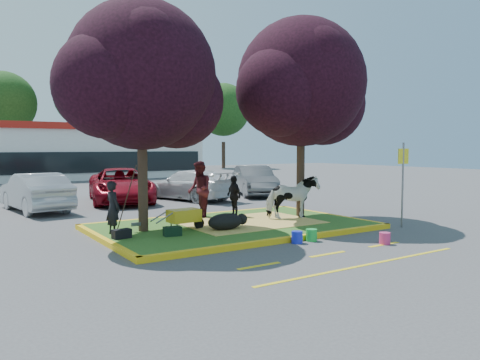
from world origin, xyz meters
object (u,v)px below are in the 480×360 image
calf (225,222)px  sign_post (403,175)px  cow (292,197)px  handler (113,208)px  bucket_pink (385,238)px  bucket_blue (297,237)px  car_silver (36,192)px  bucket_green (311,235)px  wheelbarrow (184,216)px

calf → sign_post: bearing=-15.6°
cow → handler: handler is taller
bucket_pink → bucket_blue: size_ratio=0.97×
car_silver → bucket_pink: bearing=112.0°
bucket_pink → sign_post: bearing=29.6°
calf → sign_post: sign_post is taller
calf → cow: bearing=14.6°
bucket_pink → bucket_green: bearing=134.3°
wheelbarrow → bucket_pink: wheelbarrow is taller
bucket_green → car_silver: (-5.18, 10.43, 0.60)m
bucket_pink → car_silver: size_ratio=0.07×
bucket_blue → car_silver: car_silver is taller
wheelbarrow → car_silver: car_silver is taller
sign_post → bucket_blue: size_ratio=8.39×
handler → car_silver: handler is taller
wheelbarrow → sign_post: bearing=-25.4°
calf → car_silver: (-3.69, 8.39, 0.37)m
cow → sign_post: bearing=-120.0°
handler → cow: bearing=-106.7°
cow → bucket_blue: bearing=158.2°
bucket_blue → car_silver: 11.45m
cow → wheelbarrow: size_ratio=1.06×
bucket_green → bucket_pink: 1.91m
calf → handler: bearing=164.1°
bucket_green → car_silver: 11.66m
bucket_green → bucket_pink: bearing=-45.7°
sign_post → car_silver: bearing=145.9°
cow → wheelbarrow: (-3.97, 0.04, -0.31)m
cow → bucket_blue: 3.33m
handler → bucket_green: 5.48m
sign_post → car_silver: sign_post is taller
bucket_green → calf: bearing=126.0°
handler → bucket_blue: 5.08m
wheelbarrow → bucket_blue: bearing=-56.5°
handler → bucket_pink: 7.35m
calf → bucket_pink: (2.82, -3.41, -0.24)m
wheelbarrow → car_silver: bearing=104.9°
calf → bucket_blue: 2.28m
wheelbarrow → cow: bearing=-4.5°
bucket_pink → bucket_blue: 2.29m
car_silver → sign_post: bearing=124.4°
handler → bucket_blue: bearing=-140.0°
bucket_pink → wheelbarrow: bearing=134.0°
wheelbarrow → bucket_blue: size_ratio=5.05×
sign_post → car_silver: (-9.08, 10.34, -0.91)m
calf → bucket_green: (1.49, -2.05, -0.23)m
car_silver → bucket_blue: bearing=107.2°
handler → sign_post: size_ratio=0.55×
calf → bucket_pink: bearing=-46.2°
wheelbarrow → calf: bearing=-33.1°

